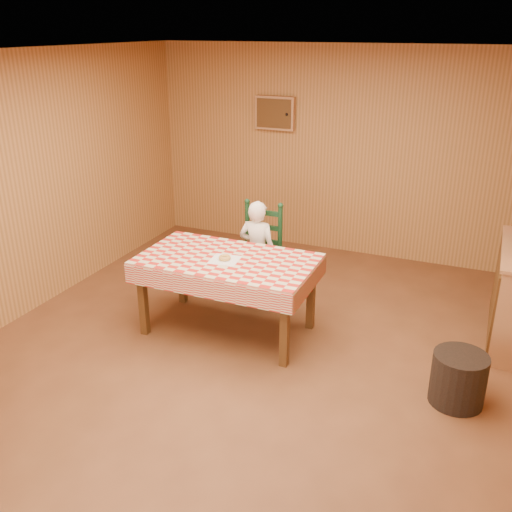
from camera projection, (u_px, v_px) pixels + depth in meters
The scene contains 8 objects.
ground at pixel (247, 362), 5.09m from camera, with size 6.00×6.00×0.00m, color brown.
cabin_walls at pixel (271, 147), 4.86m from camera, with size 5.10×6.05×2.65m.
dining_table at pixel (227, 266), 5.36m from camera, with size 1.66×0.96×0.77m.
ladder_chair at pixel (259, 255), 6.10m from camera, with size 0.44×0.40×1.08m.
seated_child at pixel (257, 252), 6.03m from camera, with size 0.41×0.27×1.12m, color white.
napkin at pixel (225, 260), 5.29m from camera, with size 0.26×0.26×0.00m, color white.
donut at pixel (225, 258), 5.28m from camera, with size 0.11×0.11×0.04m, color gold.
storage_bin at pixel (458, 379), 4.48m from camera, with size 0.43×0.43×0.43m, color black.
Camera 1 is at (1.77, -3.98, 2.80)m, focal length 40.00 mm.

